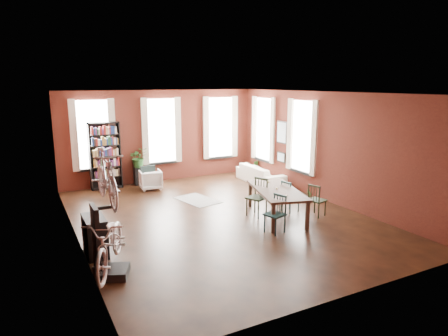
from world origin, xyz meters
TOP-DOWN VIEW (x-y plane):
  - room at (0.25, 0.62)m, footprint 9.00×9.04m
  - dining_table at (1.31, -0.71)m, footprint 1.60×2.43m
  - dining_chair_a at (0.66, -1.59)m, footprint 0.51×0.51m
  - dining_chair_b at (0.93, -0.36)m, footprint 0.60×0.60m
  - dining_chair_c at (2.34, -1.10)m, footprint 0.50×0.50m
  - dining_chair_d at (1.91, -0.50)m, footprint 0.46×0.46m
  - bookshelf at (-2.00, 4.30)m, footprint 1.00×0.32m
  - white_armchair at (-0.74, 3.52)m, footprint 0.75×0.72m
  - cream_sofa at (2.95, 2.60)m, footprint 0.61×2.08m
  - striped_rug at (0.12, 1.65)m, footprint 1.14×1.53m
  - bike_trainer at (-3.18, -2.03)m, footprint 0.69×0.69m
  - bike_wall_rack at (-3.40, -1.80)m, footprint 0.16×0.60m
  - console_table at (-3.28, -0.90)m, footprint 0.40×0.80m
  - plant_stand at (-0.91, 4.30)m, footprint 0.33×0.33m
  - plant_by_sofa at (3.37, 3.66)m, footprint 0.53×0.66m
  - plant_small at (2.97, -0.01)m, footprint 0.32×0.40m
  - bicycle_floor at (-3.20, -2.02)m, footprint 1.02×1.20m
  - bicycle_hung at (-3.15, -1.80)m, footprint 0.47×1.00m
  - plant_on_stand at (-0.90, 4.27)m, footprint 0.63×0.70m

SIDE VIEW (x-z plane):
  - striped_rug at x=0.12m, z-range 0.00..0.01m
  - plant_small at x=2.97m, z-range 0.00..0.13m
  - bike_trainer at x=-3.18m, z-range 0.00..0.15m
  - plant_by_sofa at x=3.37m, z-range 0.00..0.26m
  - plant_stand at x=-0.91m, z-range 0.00..0.61m
  - white_armchair at x=-0.74m, z-range 0.00..0.70m
  - dining_table at x=1.31m, z-range 0.00..0.76m
  - console_table at x=-3.28m, z-range 0.00..0.80m
  - cream_sofa at x=2.95m, z-range 0.00..0.81m
  - dining_chair_c at x=2.34m, z-range 0.00..0.86m
  - dining_chair_d at x=1.91m, z-range 0.00..0.86m
  - dining_chair_a at x=0.66m, z-range 0.00..0.89m
  - dining_chair_b at x=0.93m, z-range 0.00..0.99m
  - bike_wall_rack at x=-3.40m, z-range 0.00..1.30m
  - plant_on_stand at x=-0.90m, z-range 0.61..1.15m
  - bookshelf at x=-2.00m, z-range 0.00..2.20m
  - bicycle_floor at x=-3.20m, z-range 0.15..2.08m
  - bicycle_hung at x=-3.15m, z-range 1.30..2.96m
  - room at x=0.25m, z-range 0.53..3.75m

